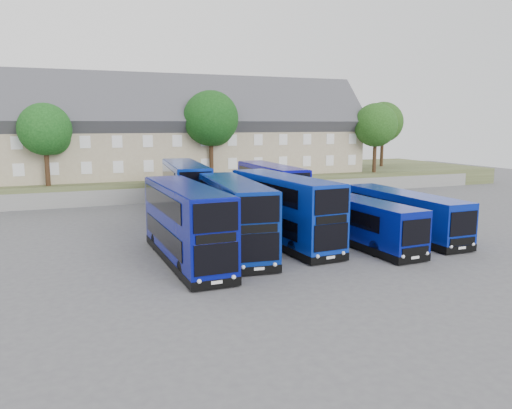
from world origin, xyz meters
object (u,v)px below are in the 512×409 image
object	(u,v)px
coach_east_a	(358,222)
tree_east	(376,127)
tree_west	(47,131)
dd_front_mid	(234,217)
dd_front_left	(186,225)
tree_far	(383,124)
tree_mid	(212,121)

from	to	relation	value
coach_east_a	tree_east	xyz separation A→B (m)	(17.16, 23.09, 5.94)
tree_west	tree_east	xyz separation A→B (m)	(36.00, 0.00, 0.34)
dd_front_mid	dd_front_left	bearing A→B (deg)	-153.43
tree_east	dd_front_left	bearing A→B (deg)	-140.90
dd_front_left	coach_east_a	size ratio (longest dim) A/B	1.00
coach_east_a	dd_front_mid	bearing A→B (deg)	169.23
coach_east_a	tree_far	xyz separation A→B (m)	(23.16, 30.09, 6.28)
dd_front_left	tree_mid	xyz separation A→B (m)	(8.59, 23.73, 5.94)
dd_front_left	tree_mid	world-z (taller)	tree_mid
tree_west	coach_east_a	bearing A→B (deg)	-50.78
coach_east_a	tree_mid	xyz separation A→B (m)	(-2.84, 23.59, 6.62)
dd_front_mid	coach_east_a	xyz separation A→B (m)	(8.11, -1.14, -0.67)
dd_front_mid	tree_mid	world-z (taller)	tree_mid
dd_front_left	coach_east_a	xyz separation A→B (m)	(11.43, 0.15, -0.68)
tree_east	coach_east_a	bearing A→B (deg)	-126.63
coach_east_a	tree_east	distance (m)	29.37
dd_front_mid	tree_mid	distance (m)	23.81
tree_mid	tree_east	world-z (taller)	tree_mid
tree_east	dd_front_mid	bearing A→B (deg)	-139.03
dd_front_mid	tree_far	world-z (taller)	tree_far
dd_front_mid	tree_east	distance (m)	33.88
tree_west	tree_mid	size ratio (longest dim) A/B	0.83
dd_front_left	tree_mid	size ratio (longest dim) A/B	1.20
dd_front_left	tree_west	bearing A→B (deg)	106.23
coach_east_a	tree_far	world-z (taller)	tree_far
dd_front_mid	tree_west	world-z (taller)	tree_west
dd_front_left	coach_east_a	bearing A→B (deg)	-0.71
tree_west	tree_mid	bearing A→B (deg)	1.79
dd_front_left	tree_far	world-z (taller)	tree_far
tree_mid	tree_far	distance (m)	26.80
tree_far	tree_mid	bearing A→B (deg)	-165.96
dd_front_left	dd_front_mid	xyz separation A→B (m)	(3.32, 1.29, -0.01)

